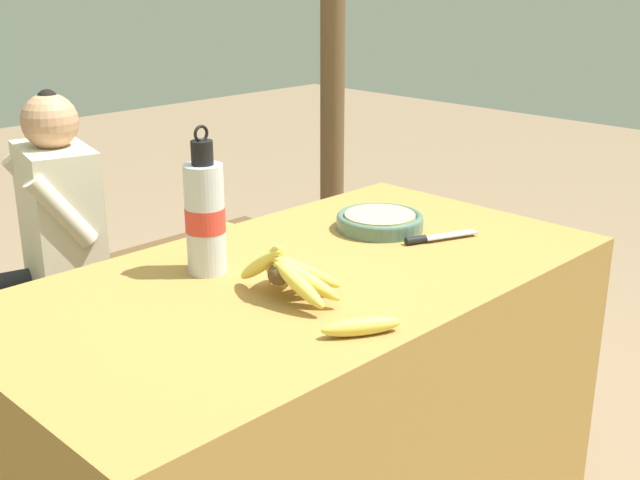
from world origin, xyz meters
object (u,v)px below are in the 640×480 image
seated_vendor (47,234)px  wooden_bench (130,285)px  serving_bowl (380,221)px  knife (431,238)px  water_bottle (205,216)px  banana_bunch_green (218,226)px  loose_banana_front (361,326)px  banana_bunch_ripe (288,271)px

seated_vendor → wooden_bench: bearing=-161.8°
wooden_bench → serving_bowl: bearing=-83.4°
knife → seated_vendor: (-0.43, 1.19, -0.17)m
knife → water_bottle: bearing=177.8°
banana_bunch_green → knife: bearing=-102.5°
water_bottle → knife: size_ratio=1.70×
loose_banana_front → banana_bunch_green: loose_banana_front is taller
knife → loose_banana_front: bearing=-134.1°
water_bottle → loose_banana_front: (0.00, -0.46, -0.11)m
banana_bunch_ripe → banana_bunch_green: bearing=57.9°
banana_bunch_green → serving_bowl: bearing=-105.0°
banana_bunch_green → wooden_bench: bearing=179.4°
seated_vendor → water_bottle: bearing=99.0°
banana_bunch_ripe → serving_bowl: bearing=18.6°
serving_bowl → seated_vendor: size_ratio=0.21×
knife → wooden_bench: size_ratio=0.15×
water_bottle → seated_vendor: water_bottle is taller
loose_banana_front → seated_vendor: bearing=86.5°
banana_bunch_ripe → serving_bowl: 0.50m
serving_bowl → loose_banana_front: size_ratio=1.49×
loose_banana_front → seated_vendor: (0.09, 1.42, -0.18)m
banana_bunch_ripe → loose_banana_front: banana_bunch_ripe is taller
banana_bunch_ripe → seated_vendor: bearing=87.1°
serving_bowl → seated_vendor: (-0.42, 1.03, -0.18)m
serving_bowl → banana_bunch_green: bearing=75.0°
loose_banana_front → wooden_bench: size_ratio=0.11×
loose_banana_front → wooden_bench: bearing=75.2°
seated_vendor → knife: bearing=124.2°
serving_bowl → loose_banana_front: bearing=-142.4°
knife → seated_vendor: bearing=131.6°
banana_bunch_ripe → wooden_bench: banana_bunch_ripe is taller
wooden_bench → banana_bunch_green: banana_bunch_green is taller
banana_bunch_ripe → serving_bowl: banana_bunch_ripe is taller
loose_banana_front → water_bottle: bearing=90.2°
knife → wooden_bench: 1.29m
banana_bunch_ripe → wooden_bench: (0.35, 1.21, -0.49)m
wooden_bench → seated_vendor: 0.40m
banana_bunch_green → banana_bunch_ripe: bearing=-122.1°
wooden_bench → seated_vendor: size_ratio=1.26×
knife → banana_bunch_green: (0.27, 1.21, -0.31)m
banana_bunch_ripe → water_bottle: (-0.03, 0.24, 0.07)m
banana_bunch_ripe → water_bottle: size_ratio=0.81×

